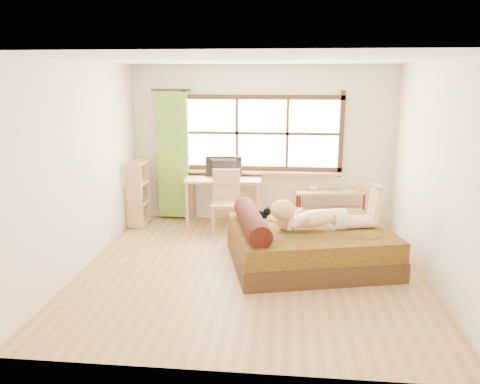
# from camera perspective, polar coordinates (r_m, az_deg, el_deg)

# --- Properties ---
(floor) EXTENTS (4.50, 4.50, 0.00)m
(floor) POSITION_cam_1_polar(r_m,az_deg,el_deg) (6.33, 1.43, -9.37)
(floor) COLOR #9E754C
(floor) RESTS_ON ground
(ceiling) EXTENTS (4.50, 4.50, 0.00)m
(ceiling) POSITION_cam_1_polar(r_m,az_deg,el_deg) (5.82, 1.59, 15.85)
(ceiling) COLOR white
(ceiling) RESTS_ON wall_back
(wall_back) EXTENTS (4.50, 0.00, 4.50)m
(wall_back) POSITION_cam_1_polar(r_m,az_deg,el_deg) (8.14, 2.70, 5.78)
(wall_back) COLOR silver
(wall_back) RESTS_ON floor
(wall_front) EXTENTS (4.50, 0.00, 4.50)m
(wall_front) POSITION_cam_1_polar(r_m,az_deg,el_deg) (3.76, -1.07, -3.99)
(wall_front) COLOR silver
(wall_front) RESTS_ON floor
(wall_left) EXTENTS (0.00, 4.50, 4.50)m
(wall_left) POSITION_cam_1_polar(r_m,az_deg,el_deg) (6.49, -18.74, 2.94)
(wall_left) COLOR silver
(wall_left) RESTS_ON floor
(wall_right) EXTENTS (0.00, 4.50, 4.50)m
(wall_right) POSITION_cam_1_polar(r_m,az_deg,el_deg) (6.19, 22.78, 2.08)
(wall_right) COLOR silver
(wall_right) RESTS_ON floor
(window) EXTENTS (2.80, 0.16, 1.46)m
(window) POSITION_cam_1_polar(r_m,az_deg,el_deg) (8.09, 2.70, 6.86)
(window) COLOR #FFEDBF
(window) RESTS_ON wall_back
(curtain) EXTENTS (0.55, 0.10, 2.20)m
(curtain) POSITION_cam_1_polar(r_m,az_deg,el_deg) (8.28, -8.17, 4.39)
(curtain) COLOR #438023
(curtain) RESTS_ON wall_back
(bed) EXTENTS (2.42, 2.11, 0.79)m
(bed) POSITION_cam_1_polar(r_m,az_deg,el_deg) (6.48, 8.07, -6.26)
(bed) COLOR black
(bed) RESTS_ON floor
(woman) EXTENTS (1.51, 0.75, 0.62)m
(woman) POSITION_cam_1_polar(r_m,az_deg,el_deg) (6.29, 10.07, -1.70)
(woman) COLOR beige
(woman) RESTS_ON bed
(kitten) EXTENTS (0.33, 0.20, 0.25)m
(kitten) POSITION_cam_1_polar(r_m,az_deg,el_deg) (6.48, 2.21, -2.76)
(kitten) COLOR black
(kitten) RESTS_ON bed
(desk) EXTENTS (1.33, 0.67, 0.81)m
(desk) POSITION_cam_1_polar(r_m,az_deg,el_deg) (8.03, -2.06, 0.96)
(desk) COLOR #A87D5B
(desk) RESTS_ON floor
(monitor) EXTENTS (0.62, 0.12, 0.36)m
(monitor) POSITION_cam_1_polar(r_m,az_deg,el_deg) (8.02, -2.03, 3.03)
(monitor) COLOR black
(monitor) RESTS_ON desk
(chair) EXTENTS (0.48, 0.48, 1.02)m
(chair) POSITION_cam_1_polar(r_m,az_deg,el_deg) (7.70, -1.71, -0.65)
(chair) COLOR #A87D5B
(chair) RESTS_ON floor
(pipe_shelf) EXTENTS (1.23, 0.48, 0.68)m
(pipe_shelf) POSITION_cam_1_polar(r_m,az_deg,el_deg) (8.17, 11.04, -0.94)
(pipe_shelf) COLOR #A87D5B
(pipe_shelf) RESTS_ON floor
(cup) EXTENTS (0.15, 0.15, 0.10)m
(cup) POSITION_cam_1_polar(r_m,az_deg,el_deg) (8.10, 8.91, 0.55)
(cup) COLOR gray
(cup) RESTS_ON pipe_shelf
(book) EXTENTS (0.19, 0.24, 0.02)m
(book) POSITION_cam_1_polar(r_m,az_deg,el_deg) (8.15, 12.41, 0.17)
(book) COLOR gray
(book) RESTS_ON pipe_shelf
(bookshelf) EXTENTS (0.29, 0.49, 1.12)m
(bookshelf) POSITION_cam_1_polar(r_m,az_deg,el_deg) (8.16, -12.32, -0.12)
(bookshelf) COLOR #A87D5B
(bookshelf) RESTS_ON floor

